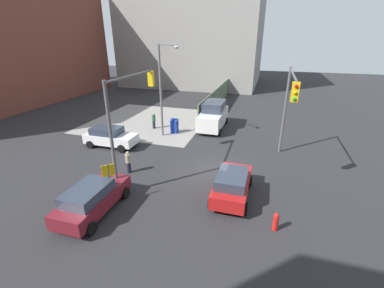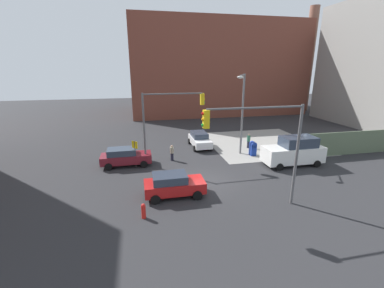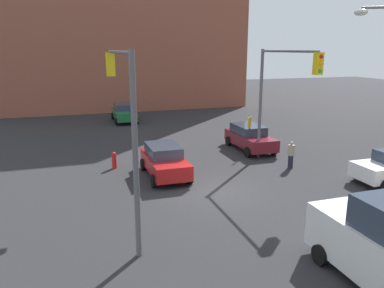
{
  "view_description": "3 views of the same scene",
  "coord_description": "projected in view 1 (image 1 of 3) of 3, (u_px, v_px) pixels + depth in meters",
  "views": [
    {
      "loc": [
        -15.37,
        -3.25,
        8.41
      ],
      "look_at": [
        -1.03,
        1.08,
        2.18
      ],
      "focal_mm": 24.0,
      "sensor_mm": 36.0,
      "label": 1
    },
    {
      "loc": [
        -5.02,
        -17.81,
        8.56
      ],
      "look_at": [
        -0.91,
        1.23,
        2.73
      ],
      "focal_mm": 24.0,
      "sensor_mm": 36.0,
      "label": 2
    },
    {
      "loc": [
        15.36,
        -6.21,
        6.49
      ],
      "look_at": [
        -1.89,
        -0.63,
        1.88
      ],
      "focal_mm": 35.0,
      "sensor_mm": 36.0,
      "label": 3
    }
  ],
  "objects": [
    {
      "name": "sidewalk_corner",
      "position": [
        149.0,
        121.0,
        28.03
      ],
      "size": [
        12.0,
        12.0,
        0.01
      ],
      "primitive_type": "cube",
      "color": "gray",
      "rests_on": "ground"
    },
    {
      "name": "fire_hydrant",
      "position": [
        276.0,
        221.0,
        11.95
      ],
      "size": [
        0.26,
        0.26,
        0.94
      ],
      "color": "red",
      "rests_on": "ground"
    },
    {
      "name": "hatchback_white",
      "position": [
        110.0,
        137.0,
        21.19
      ],
      "size": [
        2.02,
        4.25,
        1.62
      ],
      "color": "white",
      "rests_on": "ground"
    },
    {
      "name": "van_white_delivery",
      "position": [
        213.0,
        116.0,
        25.34
      ],
      "size": [
        5.4,
        2.32,
        2.62
      ],
      "color": "white",
      "rests_on": "ground"
    },
    {
      "name": "hatchback_red",
      "position": [
        232.0,
        184.0,
        14.33
      ],
      "size": [
        4.13,
        2.02,
        1.62
      ],
      "color": "#B21919",
      "rests_on": "ground"
    },
    {
      "name": "pedestrian_waiting",
      "position": [
        154.0,
        120.0,
        25.35
      ],
      "size": [
        0.36,
        0.36,
        1.61
      ],
      "rotation": [
        0.0,
        0.0,
        3.03
      ],
      "color": "#2D664C",
      "rests_on": "ground"
    },
    {
      "name": "ground_plane",
      "position": [
        211.0,
        169.0,
        17.68
      ],
      "size": [
        120.0,
        120.0,
        0.0
      ],
      "primitive_type": "plane",
      "color": "#28282B"
    },
    {
      "name": "pedestrian_crossing",
      "position": [
        128.0,
        162.0,
        16.99
      ],
      "size": [
        0.36,
        0.36,
        1.54
      ],
      "rotation": [
        0.0,
        0.0,
        3.36
      ],
      "color": "#9E937A",
      "rests_on": "ground"
    },
    {
      "name": "mailbox_blue",
      "position": [
        174.0,
        125.0,
        24.2
      ],
      "size": [
        0.56,
        0.64,
        1.43
      ],
      "color": "navy",
      "rests_on": "ground"
    },
    {
      "name": "hatchback_maroon",
      "position": [
        92.0,
        198.0,
        13.06
      ],
      "size": [
        4.44,
        2.02,
        1.62
      ],
      "color": "maroon",
      "rests_on": "ground"
    },
    {
      "name": "warning_sign_two_way",
      "position": [
        109.0,
        177.0,
        13.42
      ],
      "size": [
        0.48,
        0.48,
        2.4
      ],
      "color": "#4C4C4C",
      "rests_on": "ground"
    },
    {
      "name": "construction_fence",
      "position": [
        217.0,
        97.0,
        33.57
      ],
      "size": [
        19.07,
        0.12,
        2.4
      ],
      "primitive_type": "cube",
      "color": "#56664C",
      "rests_on": "ground"
    },
    {
      "name": "traffic_signal_nw_corner",
      "position": [
        130.0,
        107.0,
        15.01
      ],
      "size": [
        5.59,
        0.36,
        6.5
      ],
      "color": "#59595B",
      "rests_on": "ground"
    },
    {
      "name": "smokestack",
      "position": [
        90.0,
        29.0,
        47.71
      ],
      "size": [
        1.8,
        1.8,
        19.81
      ],
      "primitive_type": "cylinder",
      "color": "brown",
      "rests_on": "ground"
    },
    {
      "name": "traffic_signal_se_corner",
      "position": [
        289.0,
        100.0,
        16.54
      ],
      "size": [
        6.22,
        0.36,
        6.5
      ],
      "color": "#59595B",
      "rests_on": "ground"
    },
    {
      "name": "building_loft_east",
      "position": [
        197.0,
        34.0,
        49.08
      ],
      "size": [
        20.0,
        24.0,
        18.01
      ],
      "color": "gray",
      "rests_on": "ground"
    },
    {
      "name": "street_lamp_corner",
      "position": [
        163.0,
        85.0,
        21.76
      ],
      "size": [
        1.64,
        2.32,
        8.0
      ],
      "color": "slate",
      "rests_on": "ground"
    }
  ]
}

